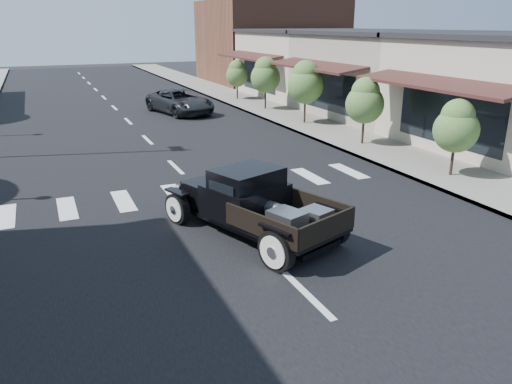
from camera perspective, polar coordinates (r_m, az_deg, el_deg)
name	(u,v)px	position (r m, az deg, el deg)	size (l,w,h in m)	color
ground	(248,238)	(12.47, -0.88, -5.32)	(120.00, 120.00, 0.00)	black
road	(135,128)	(26.38, -13.64, 7.11)	(14.00, 80.00, 0.02)	black
road_markings	(157,150)	(21.58, -11.20, 4.74)	(12.00, 60.00, 0.06)	silver
sidewalk_right	(284,115)	(29.01, 3.24, 8.75)	(3.00, 80.00, 0.15)	gray
storefront_mid	(402,75)	(30.60, 16.31, 12.68)	(10.00, 9.00, 4.50)	#A19887
storefront_far	(321,64)	(37.95, 7.49, 14.28)	(10.00, 9.00, 4.50)	beige
far_building_right	(270,42)	(46.96, 1.61, 16.77)	(11.00, 10.00, 7.00)	brown
small_tree_a	(455,139)	(18.09, 21.78, 5.64)	(1.50, 1.50, 2.49)	#496D32
small_tree_b	(364,112)	(21.95, 12.26, 8.93)	(1.63, 1.63, 2.71)	#496D32
small_tree_c	(305,93)	(26.27, 5.65, 11.20)	(1.84, 1.84, 3.07)	#496D32
small_tree_d	(265,84)	(30.66, 1.08, 12.26)	(1.78, 1.78, 2.97)	#496D32
small_tree_e	(237,80)	(34.96, -2.18, 12.66)	(1.50, 1.50, 2.50)	#496D32
hotrod_pickup	(253,203)	(12.34, -0.33, -1.23)	(2.34, 5.01, 1.74)	black
second_car	(180,102)	(30.17, -8.68, 10.16)	(2.33, 5.05, 1.40)	black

